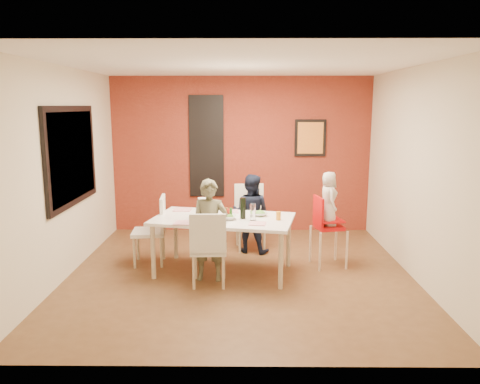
{
  "coord_description": "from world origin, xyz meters",
  "views": [
    {
      "loc": [
        0.06,
        -5.92,
        2.2
      ],
      "look_at": [
        0.0,
        0.3,
        1.05
      ],
      "focal_mm": 35.0,
      "sensor_mm": 36.0,
      "label": 1
    }
  ],
  "objects_px": {
    "child_near": "(210,230)",
    "dining_table": "(223,222)",
    "toddler": "(328,199)",
    "paper_towel_roll": "(202,208)",
    "high_chair": "(326,224)",
    "child_far": "(251,213)",
    "chair_left": "(155,226)",
    "chair_near": "(208,245)",
    "chair_far": "(250,213)",
    "wine_bottle": "(243,208)"
  },
  "relations": [
    {
      "from": "child_far",
      "to": "child_near",
      "type": "bearing_deg",
      "value": 83.27
    },
    {
      "from": "dining_table",
      "to": "toddler",
      "type": "xyz_separation_m",
      "value": [
        1.43,
        0.28,
        0.27
      ]
    },
    {
      "from": "high_chair",
      "to": "child_far",
      "type": "distance_m",
      "value": 1.2
    },
    {
      "from": "chair_near",
      "to": "chair_left",
      "type": "distance_m",
      "value": 1.18
    },
    {
      "from": "dining_table",
      "to": "chair_near",
      "type": "distance_m",
      "value": 0.56
    },
    {
      "from": "chair_left",
      "to": "child_near",
      "type": "xyz_separation_m",
      "value": [
        0.81,
        -0.61,
        0.11
      ]
    },
    {
      "from": "child_far",
      "to": "dining_table",
      "type": "bearing_deg",
      "value": 85.34
    },
    {
      "from": "child_near",
      "to": "toddler",
      "type": "height_order",
      "value": "toddler"
    },
    {
      "from": "high_chair",
      "to": "child_near",
      "type": "relative_size",
      "value": 0.76
    },
    {
      "from": "chair_left",
      "to": "toddler",
      "type": "xyz_separation_m",
      "value": [
        2.4,
        -0.06,
        0.41
      ]
    },
    {
      "from": "dining_table",
      "to": "high_chair",
      "type": "height_order",
      "value": "high_chair"
    },
    {
      "from": "child_near",
      "to": "paper_towel_roll",
      "type": "xyz_separation_m",
      "value": [
        -0.11,
        0.24,
        0.24
      ]
    },
    {
      "from": "child_far",
      "to": "wine_bottle",
      "type": "relative_size",
      "value": 4.33
    },
    {
      "from": "chair_near",
      "to": "child_near",
      "type": "xyz_separation_m",
      "value": [
        -0.0,
        0.24,
        0.12
      ]
    },
    {
      "from": "child_far",
      "to": "wine_bottle",
      "type": "xyz_separation_m",
      "value": [
        -0.12,
        -0.96,
        0.29
      ]
    },
    {
      "from": "child_far",
      "to": "toddler",
      "type": "distance_m",
      "value": 1.27
    },
    {
      "from": "child_near",
      "to": "dining_table",
      "type": "bearing_deg",
      "value": 63.45
    },
    {
      "from": "toddler",
      "to": "chair_far",
      "type": "bearing_deg",
      "value": 42.17
    },
    {
      "from": "chair_far",
      "to": "paper_towel_roll",
      "type": "xyz_separation_m",
      "value": [
        -0.63,
        -1.17,
        0.33
      ]
    },
    {
      "from": "chair_near",
      "to": "paper_towel_roll",
      "type": "xyz_separation_m",
      "value": [
        -0.11,
        0.49,
        0.36
      ]
    },
    {
      "from": "toddler",
      "to": "paper_towel_roll",
      "type": "height_order",
      "value": "toddler"
    },
    {
      "from": "chair_near",
      "to": "chair_left",
      "type": "xyz_separation_m",
      "value": [
        -0.82,
        0.85,
        0.01
      ]
    },
    {
      "from": "chair_left",
      "to": "high_chair",
      "type": "height_order",
      "value": "high_chair"
    },
    {
      "from": "chair_near",
      "to": "chair_far",
      "type": "distance_m",
      "value": 1.74
    },
    {
      "from": "toddler",
      "to": "chair_near",
      "type": "bearing_deg",
      "value": 107.88
    },
    {
      "from": "child_far",
      "to": "chair_near",
      "type": "bearing_deg",
      "value": 87.23
    },
    {
      "from": "toddler",
      "to": "wine_bottle",
      "type": "bearing_deg",
      "value": 97.49
    },
    {
      "from": "child_near",
      "to": "toddler",
      "type": "xyz_separation_m",
      "value": [
        1.59,
        0.55,
        0.3
      ]
    },
    {
      "from": "chair_left",
      "to": "wine_bottle",
      "type": "relative_size",
      "value": 3.48
    },
    {
      "from": "paper_towel_roll",
      "to": "dining_table",
      "type": "bearing_deg",
      "value": 4.19
    },
    {
      "from": "chair_near",
      "to": "child_near",
      "type": "height_order",
      "value": "child_near"
    },
    {
      "from": "chair_left",
      "to": "child_near",
      "type": "distance_m",
      "value": 1.02
    },
    {
      "from": "chair_left",
      "to": "child_near",
      "type": "bearing_deg",
      "value": 48.16
    },
    {
      "from": "dining_table",
      "to": "child_near",
      "type": "height_order",
      "value": "child_near"
    },
    {
      "from": "chair_near",
      "to": "wine_bottle",
      "type": "relative_size",
      "value": 3.41
    },
    {
      "from": "child_far",
      "to": "toddler",
      "type": "bearing_deg",
      "value": 167.5
    },
    {
      "from": "child_near",
      "to": "toddler",
      "type": "distance_m",
      "value": 1.71
    },
    {
      "from": "chair_near",
      "to": "chair_left",
      "type": "bearing_deg",
      "value": -47.76
    },
    {
      "from": "child_near",
      "to": "child_far",
      "type": "distance_m",
      "value": 1.28
    },
    {
      "from": "chair_left",
      "to": "high_chair",
      "type": "relative_size",
      "value": 0.98
    },
    {
      "from": "chair_far",
      "to": "wine_bottle",
      "type": "xyz_separation_m",
      "value": [
        -0.11,
        -1.2,
        0.34
      ]
    },
    {
      "from": "toddler",
      "to": "paper_towel_roll",
      "type": "xyz_separation_m",
      "value": [
        -1.7,
        -0.3,
        -0.07
      ]
    },
    {
      "from": "child_far",
      "to": "wine_bottle",
      "type": "height_order",
      "value": "child_far"
    },
    {
      "from": "chair_near",
      "to": "toddler",
      "type": "distance_m",
      "value": 1.82
    },
    {
      "from": "chair_far",
      "to": "child_near",
      "type": "bearing_deg",
      "value": -117.04
    },
    {
      "from": "wine_bottle",
      "to": "dining_table",
      "type": "bearing_deg",
      "value": 167.89
    },
    {
      "from": "chair_far",
      "to": "child_far",
      "type": "relative_size",
      "value": 0.83
    },
    {
      "from": "chair_near",
      "to": "child_far",
      "type": "xyz_separation_m",
      "value": [
        0.53,
        1.41,
        0.07
      ]
    },
    {
      "from": "dining_table",
      "to": "paper_towel_roll",
      "type": "height_order",
      "value": "paper_towel_roll"
    },
    {
      "from": "high_chair",
      "to": "child_far",
      "type": "height_order",
      "value": "child_far"
    }
  ]
}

